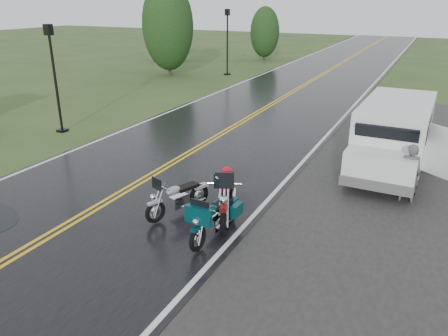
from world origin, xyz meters
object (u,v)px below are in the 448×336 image
van_white (353,149)px  lamp_post_near_left (55,79)px  person_at_van (409,174)px  motorcycle_silver (155,204)px  motorcycle_teal (197,229)px  motorcycle_red (224,208)px  lamp_post_far_left (227,42)px

van_white → lamp_post_near_left: size_ratio=1.30×
person_at_van → lamp_post_near_left: bearing=-5.3°
motorcycle_silver → lamp_post_near_left: size_ratio=0.45×
motorcycle_teal → person_at_van: 5.92m
motorcycle_red → van_white: (1.96, 4.34, 0.35)m
lamp_post_near_left → motorcycle_teal: bearing=-30.3°
motorcycle_red → motorcycle_silver: size_ratio=1.30×
motorcycle_teal → van_white: van_white is taller
motorcycle_silver → van_white: size_ratio=0.34×
van_white → lamp_post_near_left: (-11.51, 0.29, 1.03)m
motorcycle_silver → lamp_post_far_left: lamp_post_far_left is taller
van_white → lamp_post_near_left: bearing=179.9°
motorcycle_silver → motorcycle_red: bearing=26.9°
person_at_van → lamp_post_near_left: (-13.07, 0.87, 1.31)m
motorcycle_red → lamp_post_far_left: lamp_post_far_left is taller
motorcycle_silver → lamp_post_far_left: (-7.90, 20.40, 1.66)m
van_white → lamp_post_far_left: 19.65m
motorcycle_red → motorcycle_teal: bearing=-125.6°
motorcycle_red → motorcycle_teal: 0.88m
motorcycle_teal → motorcycle_silver: size_ratio=1.03×
motorcycle_red → van_white: 4.78m
motorcycle_red → motorcycle_teal: size_ratio=1.26×
motorcycle_teal → person_at_van: person_at_van is taller
lamp_post_far_left → van_white: bearing=-53.9°
person_at_van → lamp_post_near_left: 13.17m
lamp_post_near_left → lamp_post_far_left: (-0.05, 15.56, 0.11)m
motorcycle_silver → van_white: (3.66, 4.54, 0.52)m
lamp_post_near_left → lamp_post_far_left: lamp_post_far_left is taller
motorcycle_red → motorcycle_silver: 1.72m
person_at_van → lamp_post_far_left: (-13.12, 16.44, 1.42)m
motorcycle_teal → van_white: bearing=70.6°
lamp_post_far_left → lamp_post_near_left: bearing=-89.8°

